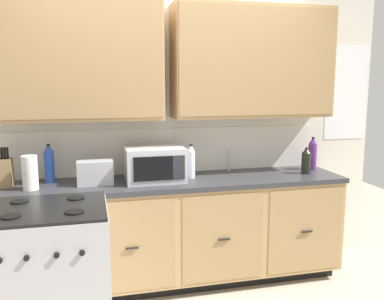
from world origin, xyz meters
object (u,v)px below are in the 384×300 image
(bottle_dark, at_px, (306,161))
(stove_range, at_px, (50,277))
(bottle_clear, at_px, (191,162))
(bottle_blue, at_px, (49,164))
(bottle_violet, at_px, (313,154))
(microwave, at_px, (155,164))
(paper_towel_roll, at_px, (30,173))
(toaster, at_px, (95,172))
(knife_block, at_px, (5,172))

(bottle_dark, bearing_deg, stove_range, -164.80)
(bottle_clear, distance_m, bottle_dark, 1.04)
(stove_range, bearing_deg, bottle_dark, 15.20)
(bottle_clear, relative_size, bottle_blue, 0.92)
(bottle_violet, bearing_deg, bottle_blue, 178.63)
(microwave, relative_size, paper_towel_roll, 1.85)
(toaster, bearing_deg, paper_towel_roll, -172.65)
(bottle_dark, distance_m, bottle_blue, 2.19)
(knife_block, bearing_deg, microwave, -4.45)
(stove_range, height_order, bottle_violet, bottle_violet)
(paper_towel_roll, relative_size, bottle_dark, 1.11)
(bottle_dark, distance_m, bottle_violet, 0.21)
(microwave, distance_m, bottle_dark, 1.35)
(bottle_blue, distance_m, bottle_violet, 2.33)
(microwave, relative_size, bottle_violet, 1.57)
(microwave, relative_size, bottle_clear, 1.65)
(stove_range, xyz_separation_m, bottle_violet, (2.29, 0.73, 0.60))
(bottle_clear, bearing_deg, microwave, -175.41)
(paper_towel_roll, bearing_deg, stove_range, -74.30)
(knife_block, xyz_separation_m, bottle_violet, (2.65, 0.01, 0.03))
(knife_block, xyz_separation_m, paper_towel_roll, (0.20, -0.15, 0.01))
(paper_towel_roll, bearing_deg, bottle_dark, 0.29)
(toaster, xyz_separation_m, bottle_violet, (1.97, 0.09, 0.05))
(knife_block, distance_m, bottle_dark, 2.51)
(stove_range, bearing_deg, toaster, 63.34)
(knife_block, distance_m, paper_towel_roll, 0.25)
(paper_towel_roll, relative_size, bottle_clear, 0.90)
(paper_towel_roll, distance_m, bottle_dark, 2.31)
(bottle_dark, height_order, bottle_blue, bottle_blue)
(bottle_blue, bearing_deg, bottle_dark, -5.22)
(microwave, distance_m, bottle_violet, 1.49)
(toaster, relative_size, knife_block, 0.90)
(stove_range, bearing_deg, bottle_clear, 30.62)
(knife_block, bearing_deg, paper_towel_roll, -36.38)
(toaster, xyz_separation_m, paper_towel_roll, (-0.48, -0.06, 0.03))
(knife_block, relative_size, bottle_dark, 1.33)
(microwave, bearing_deg, toaster, 179.74)
(stove_range, height_order, toaster, toaster)
(microwave, xyz_separation_m, knife_block, (-1.16, 0.09, -0.02))
(knife_block, height_order, bottle_violet, knife_block)
(microwave, relative_size, knife_block, 1.55)
(bottle_clear, xyz_separation_m, bottle_violet, (1.18, 0.07, 0.01))
(toaster, bearing_deg, bottle_violet, 2.72)
(microwave, distance_m, paper_towel_roll, 0.96)
(toaster, height_order, paper_towel_roll, paper_towel_roll)
(microwave, distance_m, toaster, 0.48)
(paper_towel_roll, height_order, bottle_blue, bottle_blue)
(knife_block, relative_size, bottle_blue, 0.99)
(bottle_dark, bearing_deg, bottle_clear, 175.98)
(microwave, xyz_separation_m, bottle_dark, (1.35, -0.05, -0.03))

